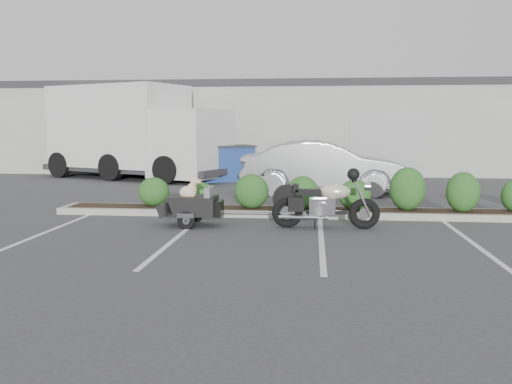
# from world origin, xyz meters

# --- Properties ---
(ground) EXTENTS (90.00, 90.00, 0.00)m
(ground) POSITION_xyz_m (0.00, 0.00, 0.00)
(ground) COLOR #38383A
(ground) RESTS_ON ground
(planter_kerb) EXTENTS (12.00, 1.00, 0.15)m
(planter_kerb) POSITION_xyz_m (1.00, 2.20, 0.07)
(planter_kerb) COLOR #9E9E93
(planter_kerb) RESTS_ON ground
(building) EXTENTS (26.00, 10.00, 4.00)m
(building) POSITION_xyz_m (0.00, 17.00, 2.00)
(building) COLOR #9EA099
(building) RESTS_ON ground
(motorcycle) EXTENTS (2.21, 0.74, 1.27)m
(motorcycle) POSITION_xyz_m (1.29, 0.62, 0.51)
(motorcycle) COLOR black
(motorcycle) RESTS_ON ground
(pet_trailer) EXTENTS (1.75, 0.97, 1.05)m
(pet_trailer) POSITION_xyz_m (-1.49, 0.64, 0.44)
(pet_trailer) COLOR black
(pet_trailer) RESTS_ON ground
(sedan) EXTENTS (5.03, 1.84, 1.65)m
(sedan) POSITION_xyz_m (1.36, 6.19, 0.82)
(sedan) COLOR #A8A7AE
(sedan) RESTS_ON ground
(dumpster) EXTENTS (2.45, 2.14, 1.35)m
(dumpster) POSITION_xyz_m (-2.27, 9.97, 0.68)
(dumpster) COLOR navy
(dumpster) RESTS_ON ground
(delivery_truck) EXTENTS (8.36, 5.39, 3.66)m
(delivery_truck) POSITION_xyz_m (-5.96, 10.56, 1.76)
(delivery_truck) COLOR silver
(delivery_truck) RESTS_ON ground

